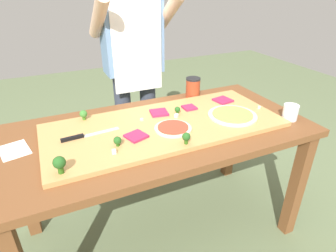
{
  "coord_description": "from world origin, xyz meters",
  "views": [
    {
      "loc": [
        -0.52,
        -1.25,
        1.5
      ],
      "look_at": [
        0.03,
        -0.04,
        0.8
      ],
      "focal_mm": 30.16,
      "sensor_mm": 36.0,
      "label": 1
    }
  ],
  "objects_px": {
    "cheese_crumble_a": "(114,152)",
    "prep_table": "(160,144)",
    "sauce_jar": "(193,88)",
    "pizza_slice_far_right": "(223,100)",
    "pizza_slice_near_left": "(189,108)",
    "recipe_note": "(14,150)",
    "pizza_slice_far_left": "(159,113)",
    "broccoli_floret_front_right": "(83,114)",
    "pizza_slice_near_right": "(136,136)",
    "cheese_crumble_c": "(259,107)",
    "flour_cup": "(290,113)",
    "cheese_crumble_d": "(176,116)",
    "broccoli_floret_front_mid": "(117,141)",
    "chefs_knife": "(82,136)",
    "cheese_crumble_b": "(142,120)",
    "broccoli_floret_center_left": "(186,137)",
    "broccoli_floret_back_right": "(177,110)",
    "broccoli_floret_front_left": "(59,163)",
    "pizza_whole_tomato_red": "(173,128)",
    "cook_center": "(133,58)",
    "pizza_whole_pesto_green": "(232,115)"
  },
  "relations": [
    {
      "from": "pizza_slice_far_left",
      "to": "broccoli_floret_center_left",
      "type": "relative_size",
      "value": 1.66
    },
    {
      "from": "cheese_crumble_c",
      "to": "recipe_note",
      "type": "distance_m",
      "value": 1.35
    },
    {
      "from": "pizza_slice_far_right",
      "to": "pizza_slice_near_left",
      "type": "xyz_separation_m",
      "value": [
        -0.25,
        -0.01,
        0.0
      ]
    },
    {
      "from": "prep_table",
      "to": "recipe_note",
      "type": "xyz_separation_m",
      "value": [
        -0.71,
        0.08,
        0.1
      ]
    },
    {
      "from": "sauce_jar",
      "to": "cheese_crumble_a",
      "type": "bearing_deg",
      "value": -143.69
    },
    {
      "from": "pizza_slice_far_left",
      "to": "broccoli_floret_front_right",
      "type": "xyz_separation_m",
      "value": [
        -0.41,
        0.1,
        0.03
      ]
    },
    {
      "from": "pizza_whole_pesto_green",
      "to": "sauce_jar",
      "type": "height_order",
      "value": "sauce_jar"
    },
    {
      "from": "sauce_jar",
      "to": "pizza_slice_far_right",
      "type": "bearing_deg",
      "value": -59.56
    },
    {
      "from": "cheese_crumble_b",
      "to": "cheese_crumble_c",
      "type": "bearing_deg",
      "value": -11.28
    },
    {
      "from": "pizza_whole_pesto_green",
      "to": "pizza_slice_near_right",
      "type": "distance_m",
      "value": 0.58
    },
    {
      "from": "pizza_slice_near_left",
      "to": "cheese_crumble_d",
      "type": "relative_size",
      "value": 3.78
    },
    {
      "from": "pizza_slice_near_right",
      "to": "broccoli_floret_center_left",
      "type": "distance_m",
      "value": 0.25
    },
    {
      "from": "pizza_slice_near_left",
      "to": "sauce_jar",
      "type": "height_order",
      "value": "sauce_jar"
    },
    {
      "from": "cheese_crumble_c",
      "to": "cook_center",
      "type": "bearing_deg",
      "value": 127.1
    },
    {
      "from": "broccoli_floret_front_mid",
      "to": "broccoli_floret_front_right",
      "type": "bearing_deg",
      "value": 105.4
    },
    {
      "from": "pizza_whole_pesto_green",
      "to": "cheese_crumble_d",
      "type": "distance_m",
      "value": 0.32
    },
    {
      "from": "cheese_crumble_a",
      "to": "prep_table",
      "type": "bearing_deg",
      "value": 31.34
    },
    {
      "from": "broccoli_floret_front_left",
      "to": "pizza_whole_tomato_red",
      "type": "bearing_deg",
      "value": 14.46
    },
    {
      "from": "pizza_slice_near_right",
      "to": "pizza_slice_far_left",
      "type": "bearing_deg",
      "value": 44.45
    },
    {
      "from": "pizza_slice_near_right",
      "to": "broccoli_floret_front_right",
      "type": "xyz_separation_m",
      "value": [
        -0.2,
        0.31,
        0.03
      ]
    },
    {
      "from": "broccoli_floret_front_left",
      "to": "cook_center",
      "type": "relative_size",
      "value": 0.05
    },
    {
      "from": "broccoli_floret_back_right",
      "to": "recipe_note",
      "type": "distance_m",
      "value": 0.86
    },
    {
      "from": "pizza_slice_far_right",
      "to": "broccoli_floret_front_mid",
      "type": "distance_m",
      "value": 0.8
    },
    {
      "from": "pizza_slice_near_left",
      "to": "cheese_crumble_d",
      "type": "height_order",
      "value": "cheese_crumble_d"
    },
    {
      "from": "pizza_slice_far_right",
      "to": "cheese_crumble_a",
      "type": "relative_size",
      "value": 5.33
    },
    {
      "from": "pizza_slice_far_right",
      "to": "broccoli_floret_front_right",
      "type": "bearing_deg",
      "value": 173.4
    },
    {
      "from": "pizza_slice_near_left",
      "to": "recipe_note",
      "type": "relative_size",
      "value": 0.47
    },
    {
      "from": "cheese_crumble_b",
      "to": "pizza_slice_near_left",
      "type": "bearing_deg",
      "value": 6.43
    },
    {
      "from": "pizza_slice_near_left",
      "to": "flour_cup",
      "type": "height_order",
      "value": "flour_cup"
    },
    {
      "from": "chefs_knife",
      "to": "flour_cup",
      "type": "distance_m",
      "value": 1.15
    },
    {
      "from": "pizza_slice_far_right",
      "to": "broccoli_floret_front_mid",
      "type": "height_order",
      "value": "broccoli_floret_front_mid"
    },
    {
      "from": "pizza_slice_far_left",
      "to": "broccoli_floret_center_left",
      "type": "xyz_separation_m",
      "value": [
        -0.01,
        -0.36,
        0.03
      ]
    },
    {
      "from": "pizza_slice_far_left",
      "to": "broccoli_floret_front_mid",
      "type": "xyz_separation_m",
      "value": [
        -0.31,
        -0.25,
        0.02
      ]
    },
    {
      "from": "pizza_slice_far_right",
      "to": "recipe_note",
      "type": "height_order",
      "value": "pizza_slice_far_right"
    },
    {
      "from": "cheese_crumble_c",
      "to": "broccoli_floret_front_right",
      "type": "bearing_deg",
      "value": 163.85
    },
    {
      "from": "pizza_slice_near_left",
      "to": "recipe_note",
      "type": "xyz_separation_m",
      "value": [
        -0.96,
        -0.04,
        -0.03
      ]
    },
    {
      "from": "pizza_slice_near_right",
      "to": "broccoli_floret_back_right",
      "type": "bearing_deg",
      "value": 27.7
    },
    {
      "from": "cheese_crumble_c",
      "to": "cheese_crumble_d",
      "type": "relative_size",
      "value": 0.75
    },
    {
      "from": "pizza_slice_near_left",
      "to": "broccoli_floret_front_right",
      "type": "bearing_deg",
      "value": 169.63
    },
    {
      "from": "prep_table",
      "to": "broccoli_floret_center_left",
      "type": "xyz_separation_m",
      "value": [
        0.04,
        -0.24,
        0.16
      ]
    },
    {
      "from": "pizza_whole_pesto_green",
      "to": "cheese_crumble_a",
      "type": "relative_size",
      "value": 14.75
    },
    {
      "from": "broccoli_floret_front_right",
      "to": "cheese_crumble_d",
      "type": "xyz_separation_m",
      "value": [
        0.48,
        -0.19,
        -0.02
      ]
    },
    {
      "from": "pizza_slice_far_right",
      "to": "cook_center",
      "type": "height_order",
      "value": "cook_center"
    },
    {
      "from": "cheese_crumble_b",
      "to": "cheese_crumble_d",
      "type": "relative_size",
      "value": 0.7
    },
    {
      "from": "pizza_slice_near_left",
      "to": "cook_center",
      "type": "relative_size",
      "value": 0.05
    },
    {
      "from": "broccoli_floret_front_right",
      "to": "broccoli_floret_center_left",
      "type": "distance_m",
      "value": 0.61
    },
    {
      "from": "flour_cup",
      "to": "recipe_note",
      "type": "bearing_deg",
      "value": 168.61
    },
    {
      "from": "prep_table",
      "to": "flour_cup",
      "type": "relative_size",
      "value": 18.69
    },
    {
      "from": "pizza_slice_near_right",
      "to": "sauce_jar",
      "type": "relative_size",
      "value": 0.69
    },
    {
      "from": "broccoli_floret_front_mid",
      "to": "pizza_slice_far_right",
      "type": "bearing_deg",
      "value": 18.17
    }
  ]
}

